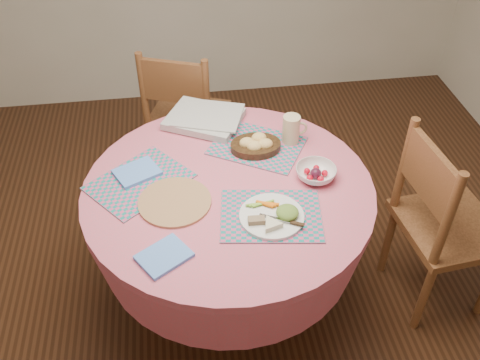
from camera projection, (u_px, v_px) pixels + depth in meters
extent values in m
plane|color=#331C0F|center=(230.00, 296.00, 2.75)|extent=(4.00, 4.00, 0.00)
cylinder|color=#CA5E76|center=(228.00, 190.00, 2.27)|extent=(1.24, 1.24, 0.04)
cone|color=#CA5E76|center=(229.00, 218.00, 2.38)|extent=(1.24, 1.24, 0.30)
cylinder|color=black|center=(230.00, 268.00, 2.61)|extent=(0.14, 0.14, 0.44)
cylinder|color=black|center=(230.00, 292.00, 2.73)|extent=(0.56, 0.56, 0.06)
cube|color=brown|center=(450.00, 227.00, 2.48)|extent=(0.48, 0.49, 0.04)
cylinder|color=brown|center=(449.00, 227.00, 2.80)|extent=(0.05, 0.05, 0.46)
cylinder|color=brown|center=(424.00, 296.00, 2.46)|extent=(0.05, 0.05, 0.46)
cylinder|color=brown|center=(388.00, 239.00, 2.74)|extent=(0.05, 0.05, 0.46)
cylinder|color=brown|center=(447.00, 222.00, 2.14)|extent=(0.05, 0.05, 0.51)
cylinder|color=brown|center=(404.00, 166.00, 2.41)|extent=(0.05, 0.05, 0.51)
cube|color=brown|center=(430.00, 174.00, 2.21)|extent=(0.07, 0.37, 0.25)
cube|color=brown|center=(188.00, 117.00, 3.20)|extent=(0.55, 0.54, 0.04)
cylinder|color=brown|center=(224.00, 135.00, 3.44)|extent=(0.05, 0.05, 0.45)
cylinder|color=brown|center=(171.00, 128.00, 3.50)|extent=(0.05, 0.05, 0.45)
cylinder|color=brown|center=(211.00, 167.00, 3.19)|extent=(0.05, 0.05, 0.45)
cylinder|color=brown|center=(154.00, 159.00, 3.25)|extent=(0.05, 0.05, 0.45)
cylinder|color=brown|center=(206.00, 102.00, 2.87)|extent=(0.05, 0.05, 0.50)
cylinder|color=brown|center=(144.00, 94.00, 2.93)|extent=(0.05, 0.05, 0.50)
cube|color=brown|center=(173.00, 82.00, 2.83)|extent=(0.34, 0.15, 0.24)
cube|color=#16807D|center=(271.00, 215.00, 2.12)|extent=(0.44, 0.35, 0.01)
cube|color=#16807D|center=(140.00, 182.00, 2.28)|extent=(0.50, 0.48, 0.01)
cube|color=#16807D|center=(257.00, 146.00, 2.47)|extent=(0.50, 0.46, 0.01)
cylinder|color=#9E6944|center=(175.00, 202.00, 2.18)|extent=(0.30, 0.30, 0.01)
cube|color=#5C8FEC|center=(164.00, 256.00, 1.96)|extent=(0.23, 0.22, 0.01)
cube|color=#5C8FEC|center=(137.00, 172.00, 2.31)|extent=(0.22, 0.21, 0.01)
cylinder|color=white|center=(272.00, 216.00, 2.11)|extent=(0.26, 0.26, 0.01)
ellipsoid|color=#316221|center=(287.00, 212.00, 2.09)|extent=(0.09, 0.09, 0.04)
cylinder|color=beige|center=(272.00, 225.00, 2.04)|extent=(0.11, 0.11, 0.02)
cube|color=brown|center=(257.00, 221.00, 2.06)|extent=(0.07, 0.04, 0.02)
cube|color=silver|center=(278.00, 219.00, 2.08)|extent=(0.14, 0.08, 0.00)
cylinder|color=black|center=(256.00, 146.00, 2.43)|extent=(0.23, 0.23, 0.03)
ellipsoid|color=#E6C575|center=(247.00, 141.00, 2.41)|extent=(0.07, 0.06, 0.05)
ellipsoid|color=#E6C575|center=(259.00, 136.00, 2.44)|extent=(0.07, 0.06, 0.05)
ellipsoid|color=#E6C575|center=(265.00, 142.00, 2.40)|extent=(0.07, 0.06, 0.05)
ellipsoid|color=#E6C575|center=(255.00, 144.00, 2.39)|extent=(0.07, 0.06, 0.05)
cylinder|color=beige|center=(291.00, 129.00, 2.45)|extent=(0.08, 0.08, 0.13)
torus|color=beige|center=(300.00, 128.00, 2.45)|extent=(0.07, 0.01, 0.07)
imported|color=white|center=(316.00, 173.00, 2.28)|extent=(0.20, 0.20, 0.05)
sphere|color=red|center=(325.00, 173.00, 2.29)|extent=(0.03, 0.03, 0.03)
sphere|color=red|center=(316.00, 168.00, 2.32)|extent=(0.03, 0.03, 0.03)
sphere|color=red|center=(307.00, 171.00, 2.30)|extent=(0.03, 0.03, 0.03)
sphere|color=red|center=(310.00, 178.00, 2.27)|extent=(0.03, 0.03, 0.03)
sphere|color=red|center=(321.00, 179.00, 2.26)|extent=(0.03, 0.03, 0.03)
sphere|color=#411226|center=(316.00, 173.00, 2.28)|extent=(0.05, 0.05, 0.05)
cube|color=silver|center=(204.00, 119.00, 2.60)|extent=(0.43, 0.40, 0.03)
cube|color=silver|center=(208.00, 115.00, 2.59)|extent=(0.38, 0.34, 0.01)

